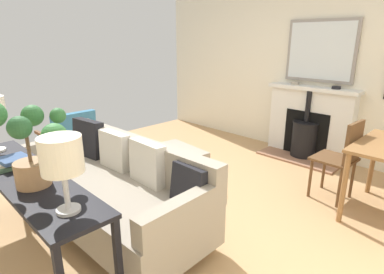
{
  "coord_description": "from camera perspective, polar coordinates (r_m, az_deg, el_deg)",
  "views": [
    {
      "loc": [
        2.13,
        2.29,
        1.69
      ],
      "look_at": [
        -0.38,
        -0.21,
        0.57
      ],
      "focal_mm": 29.21,
      "sensor_mm": 36.0,
      "label": 1
    }
  ],
  "objects": [
    {
      "name": "mantel_bowl_near",
      "position": [
        4.92,
        18.29,
        9.35
      ],
      "size": [
        0.12,
        0.12,
        0.04
      ],
      "color": "#9E9384",
      "rests_on": "fireplace"
    },
    {
      "name": "book_stack",
      "position": [
        2.84,
        -29.74,
        -3.97
      ],
      "size": [
        0.28,
        0.22,
        0.08
      ],
      "color": "#4C7056",
      "rests_on": "console_table"
    },
    {
      "name": "table_lamp_far_end",
      "position": [
        1.87,
        -22.71,
        -3.43
      ],
      "size": [
        0.24,
        0.24,
        0.46
      ],
      "color": "#B2B2B7",
      "rests_on": "console_table"
    },
    {
      "name": "ground_plane",
      "position": [
        3.56,
        -1.93,
        -10.93
      ],
      "size": [
        4.8,
        5.24,
        0.01
      ],
      "primitive_type": "cube",
      "color": "tan"
    },
    {
      "name": "armchair_accent",
      "position": [
        4.65,
        -21.4,
        0.59
      ],
      "size": [
        0.69,
        0.6,
        0.76
      ],
      "color": "brown",
      "rests_on": "ground"
    },
    {
      "name": "console_table",
      "position": [
        2.67,
        -27.86,
        -7.55
      ],
      "size": [
        0.41,
        1.94,
        0.73
      ],
      "color": "black",
      "rests_on": "ground"
    },
    {
      "name": "mantel_bowl_far",
      "position": [
        4.68,
        24.84,
        8.22
      ],
      "size": [
        0.12,
        0.12,
        0.04
      ],
      "color": "black",
      "rests_on": "fireplace"
    },
    {
      "name": "sofa",
      "position": [
        3.04,
        -14.26,
        -9.13
      ],
      "size": [
        0.92,
        2.11,
        0.85
      ],
      "color": "#B2B2B7",
      "rests_on": "ground"
    },
    {
      "name": "wall_left",
      "position": [
        5.1,
        18.48,
        12.42
      ],
      "size": [
        0.12,
        5.24,
        2.63
      ],
      "primitive_type": "cube",
      "color": "silver",
      "rests_on": "ground"
    },
    {
      "name": "fireplace",
      "position": [
        4.9,
        20.43,
        1.77
      ],
      "size": [
        0.59,
        1.29,
        1.04
      ],
      "color": "#93664C",
      "rests_on": "ground"
    },
    {
      "name": "mirror_over_mantel",
      "position": [
        4.84,
        22.4,
        14.31
      ],
      "size": [
        0.04,
        0.97,
        0.85
      ],
      "color": "gray"
    },
    {
      "name": "ottoman",
      "position": [
        3.8,
        -3.75,
        -4.83
      ],
      "size": [
        0.7,
        0.75,
        0.41
      ],
      "color": "#B2B2B7",
      "rests_on": "ground"
    },
    {
      "name": "dining_chair_near_fireplace",
      "position": [
        3.64,
        25.84,
        -2.88
      ],
      "size": [
        0.42,
        0.42,
        0.9
      ],
      "color": "brown",
      "rests_on": "ground"
    },
    {
      "name": "potted_plant",
      "position": [
        2.32,
        -28.07,
        -0.36
      ],
      "size": [
        0.54,
        0.5,
        0.58
      ],
      "color": "#99704C",
      "rests_on": "console_table"
    }
  ]
}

